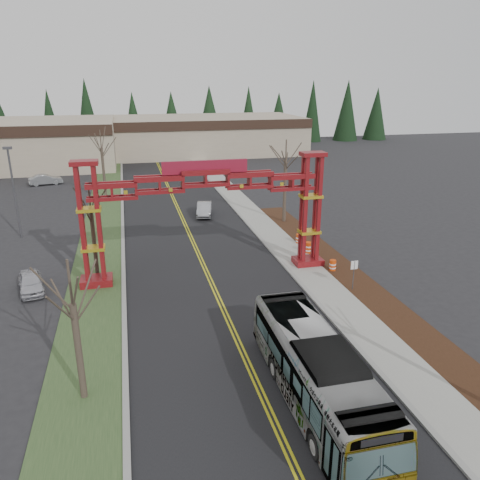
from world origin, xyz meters
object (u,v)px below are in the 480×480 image
object	(u,v)px
retail_building_east	(203,135)
bare_tree_right_far	(286,163)
barrel_north	(299,239)
barrel_mid	(308,248)
barrel_south	(333,266)
silver_sedan	(204,209)
light_pole_near	(13,186)
parked_car_far_a	(46,180)
parked_car_near_a	(31,282)
street_sign	(354,269)
bare_tree_median_far	(101,149)
gateway_arch	(206,197)
transit_bus	(316,372)
bare_tree_median_near	(73,304)
bare_tree_median_mid	(91,211)

from	to	relation	value
retail_building_east	bare_tree_right_far	bearing A→B (deg)	-90.00
retail_building_east	barrel_north	bearing A→B (deg)	-90.94
retail_building_east	barrel_mid	world-z (taller)	retail_building_east
bare_tree_right_far	barrel_south	size ratio (longest dim) A/B	8.96
silver_sedan	light_pole_near	bearing A→B (deg)	-157.96
silver_sedan	barrel_north	size ratio (longest dim) A/B	4.53
silver_sedan	parked_car_far_a	size ratio (longest dim) A/B	0.97
parked_car_near_a	bare_tree_right_far	distance (m)	25.79
light_pole_near	barrel_south	size ratio (longest dim) A/B	8.92
street_sign	barrel_south	xyz separation A→B (m)	(0.08, 3.50, -1.12)
bare_tree_median_far	street_sign	world-z (taller)	bare_tree_median_far
light_pole_near	retail_building_east	bearing A→B (deg)	62.69
parked_car_far_a	street_sign	size ratio (longest dim) A/B	1.99
bare_tree_right_far	gateway_arch	bearing A→B (deg)	-130.52
silver_sedan	parked_car_near_a	distance (m)	21.89
bare_tree_right_far	transit_bus	bearing A→B (deg)	-105.93
parked_car_far_a	barrel_north	xyz separation A→B (m)	(25.50, -31.92, -0.25)
gateway_arch	transit_bus	world-z (taller)	gateway_arch
retail_building_east	light_pole_near	world-z (taller)	light_pole_near
gateway_arch	barrel_north	size ratio (longest dim) A/B	19.36
silver_sedan	light_pole_near	world-z (taller)	light_pole_near
barrel_south	barrel_north	bearing A→B (deg)	92.75
parked_car_far_a	street_sign	distance (m)	49.21
transit_bus	light_pole_near	world-z (taller)	light_pole_near
retail_building_east	barrel_mid	xyz separation A→B (m)	(-1.04, -59.63, -2.98)
gateway_arch	transit_bus	bearing A→B (deg)	-82.08
gateway_arch	light_pole_near	world-z (taller)	gateway_arch
retail_building_east	bare_tree_median_far	size ratio (longest dim) A/B	4.49
silver_sedan	bare_tree_median_near	bearing A→B (deg)	-98.17
bare_tree_median_far	light_pole_near	world-z (taller)	bare_tree_median_far
bare_tree_median_near	bare_tree_median_far	xyz separation A→B (m)	(0.00, 37.77, 1.55)
parked_car_near_a	barrel_mid	world-z (taller)	parked_car_near_a
parked_car_far_a	bare_tree_right_far	world-z (taller)	bare_tree_right_far
parked_car_near_a	barrel_mid	xyz separation A→B (m)	(21.29, 2.32, -0.14)
bare_tree_right_far	barrel_south	world-z (taller)	bare_tree_right_far
silver_sedan	barrel_mid	world-z (taller)	silver_sedan
bare_tree_median_far	barrel_mid	world-z (taller)	bare_tree_median_far
parked_car_near_a	gateway_arch	bearing A→B (deg)	-12.85
parked_car_near_a	parked_car_far_a	distance (m)	37.02
bare_tree_median_mid	bare_tree_median_far	size ratio (longest dim) A/B	0.84
bare_tree_right_far	bare_tree_median_mid	bearing A→B (deg)	-150.14
retail_building_east	light_pole_near	size ratio (longest dim) A/B	4.56
gateway_arch	bare_tree_right_far	bearing A→B (deg)	49.48
barrel_north	gateway_arch	bearing A→B (deg)	-151.73
parked_car_near_a	retail_building_east	bearing A→B (deg)	57.33
bare_tree_right_far	bare_tree_median_near	bearing A→B (deg)	-126.25
gateway_arch	street_sign	bearing A→B (deg)	-28.98
parked_car_far_a	transit_bus	bearing A→B (deg)	-173.41
silver_sedan	transit_bus	bearing A→B (deg)	-78.82
silver_sedan	bare_tree_median_far	bearing A→B (deg)	151.68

